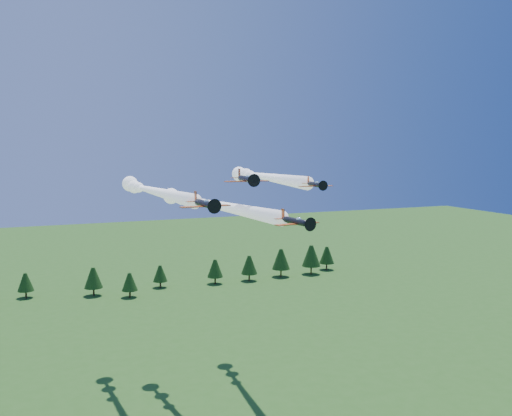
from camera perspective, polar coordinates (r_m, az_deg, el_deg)
name	(u,v)px	position (r m, az deg, el deg)	size (l,w,h in m)	color
plane_lead	(209,203)	(116.17, -4.73, 0.45)	(12.32, 57.47, 3.70)	black
plane_left	(152,191)	(121.99, -10.37, 1.73)	(9.35, 56.42, 3.70)	black
plane_right	(262,176)	(129.34, 0.64, 3.19)	(8.35, 51.82, 3.70)	black
plane_slot	(246,179)	(101.84, -0.99, 2.91)	(8.17, 8.89, 2.88)	black
treeline	(142,272)	(207.77, -11.35, -6.30)	(167.18, 18.35, 11.63)	#382314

